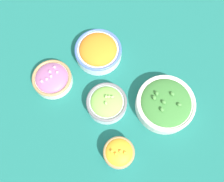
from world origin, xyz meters
TOP-DOWN VIEW (x-y plane):
  - ground_plane at (0.00, 0.00)m, footprint 3.00×3.00m
  - bowl_lettuce at (-0.02, 0.05)m, footprint 0.15×0.15m
  - bowl_carrots at (0.16, -0.07)m, footprint 0.19×0.19m
  - bowl_broccoli at (-0.17, -0.11)m, footprint 0.22×0.22m
  - bowl_red_onion at (0.19, 0.14)m, footprint 0.15×0.15m
  - bowl_squash at (-0.19, 0.13)m, footprint 0.11×0.11m

SIDE VIEW (x-z plane):
  - ground_plane at x=0.00m, z-range 0.00..0.00m
  - bowl_red_onion at x=0.19m, z-range 0.00..0.06m
  - bowl_lettuce at x=-0.02m, z-range -0.01..0.07m
  - bowl_carrots at x=0.16m, z-range 0.00..0.07m
  - bowl_squash at x=-0.19m, z-range 0.00..0.07m
  - bowl_broccoli at x=-0.17m, z-range 0.00..0.08m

